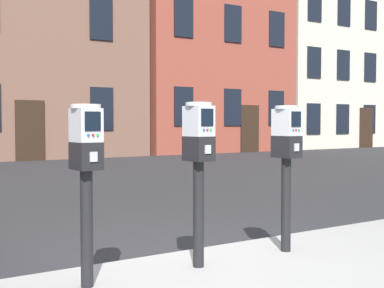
{
  "coord_description": "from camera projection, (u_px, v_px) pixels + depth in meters",
  "views": [
    {
      "loc": [
        -2.52,
        -3.88,
        1.34
      ],
      "look_at": [
        -0.18,
        -0.23,
        1.15
      ],
      "focal_mm": 48.56,
      "sensor_mm": 36.0,
      "label": 1
    }
  ],
  "objects": [
    {
      "name": "parking_meter_end_of_row",
      "position": [
        286.0,
        151.0,
        4.78
      ],
      "size": [
        0.23,
        0.26,
        1.35
      ],
      "rotation": [
        0.0,
        0.0,
        -1.52
      ],
      "color": "black",
      "rests_on": "sidewalk_slab"
    },
    {
      "name": "townhouse_brick_corner",
      "position": [
        197.0,
        37.0,
        24.85
      ],
      "size": [
        7.55,
        5.75,
        10.86
      ],
      "color": "brown",
      "rests_on": "ground_plane"
    },
    {
      "name": "parking_meter_near_kerb",
      "position": [
        86.0,
        161.0,
        3.74
      ],
      "size": [
        0.23,
        0.26,
        1.33
      ],
      "rotation": [
        0.0,
        0.0,
        -1.52
      ],
      "color": "black",
      "rests_on": "sidewalk_slab"
    },
    {
      "name": "parking_meter_twin_adjacent",
      "position": [
        199.0,
        154.0,
        4.26
      ],
      "size": [
        0.23,
        0.26,
        1.36
      ],
      "rotation": [
        0.0,
        0.0,
        -1.52
      ],
      "color": "black",
      "rests_on": "sidewalk_slab"
    },
    {
      "name": "ground_plane",
      "position": [
        196.0,
        270.0,
        4.68
      ],
      "size": [
        160.0,
        160.0,
        0.0
      ],
      "primitive_type": "plane",
      "color": "#28282B"
    },
    {
      "name": "townhouse_cream_stone",
      "position": [
        313.0,
        49.0,
        29.4
      ],
      "size": [
        8.29,
        6.28,
        10.95
      ],
      "color": "beige",
      "rests_on": "ground_plane"
    }
  ]
}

